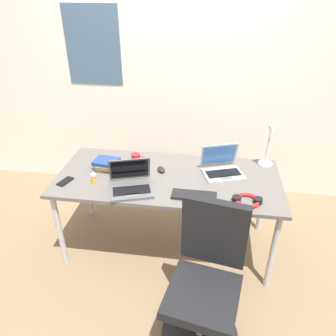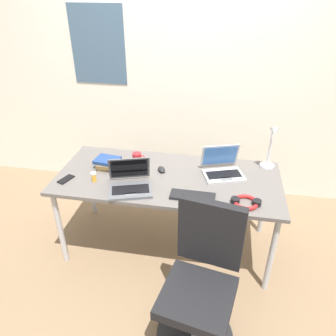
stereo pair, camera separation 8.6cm
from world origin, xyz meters
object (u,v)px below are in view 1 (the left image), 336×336
Objects in this scene: book_stack at (107,164)px; external_keyboard at (194,196)px; laptop_front_right at (222,168)px; office_chair at (205,288)px; headphones at (247,200)px; desk_lamp at (269,146)px; pill_bottle at (94,178)px; laptop_back_right at (131,184)px; cell_phone at (65,181)px; computer_mouse at (161,169)px; coffee_mug at (136,158)px.

external_keyboard is at bearing -22.03° from book_stack.
laptop_front_right is 0.40× the size of office_chair.
desk_lamp is at bearing 70.52° from headphones.
book_stack is (-0.96, -0.06, -0.00)m from laptop_front_right.
headphones is 1.17m from pill_bottle.
laptop_back_right is (-0.68, -0.34, -0.00)m from laptop_front_right.
external_keyboard is at bearing -5.71° from pill_bottle.
cell_phone is at bearing -136.77° from book_stack.
pill_bottle is 1.16m from office_chair.
desk_lamp reaches higher than book_stack.
computer_mouse is at bearing 153.43° from headphones.
laptop_back_right is at bearing -153.38° from laptop_front_right.
laptop_back_right is 0.35m from computer_mouse.
external_keyboard is (0.48, -0.03, -0.04)m from laptop_back_right.
pill_bottle is at bearing 174.97° from external_keyboard.
desk_lamp is 0.91m from computer_mouse.
office_chair is at bearing -7.35° from cell_phone.
office_chair is (-0.08, -0.89, -0.39)m from laptop_front_right.
computer_mouse is 0.45× the size of headphones.
computer_mouse reaches higher than external_keyboard.
laptop_front_right is at bearing 115.22° from headphones.
office_chair reaches higher than computer_mouse.
desk_lamp reaches higher than headphones.
laptop_back_right reaches higher than computer_mouse.
laptop_back_right is at bearing -154.64° from desk_lamp.
laptop_back_right is at bearing -148.98° from computer_mouse.
office_chair is (0.91, -0.60, -0.38)m from pill_bottle.
laptop_front_right reaches higher than cell_phone.
laptop_back_right is 0.48m from external_keyboard.
external_keyboard is 0.79m from pill_bottle.
office_chair is at bearing -43.26° from book_stack.
laptop_back_right is 0.86m from headphones.
cell_phone is 1.40m from headphones.
computer_mouse is at bearing 116.44° from office_chair.
desk_lamp is 1.21× the size of external_keyboard.
book_stack is (0.26, 0.25, 0.04)m from cell_phone.
desk_lamp is 0.60m from headphones.
coffee_mug is at bearing 30.47° from book_stack.
pill_bottle is (0.23, 0.02, 0.04)m from cell_phone.
computer_mouse is at bearing 133.07° from external_keyboard.
laptop_back_right is 0.31m from pill_bottle.
external_keyboard is 2.92× the size of coffee_mug.
office_chair is at bearing -94.84° from laptop_front_right.
computer_mouse is 0.55m from pill_bottle.
coffee_mug is (-0.91, 0.45, 0.03)m from headphones.
laptop_back_right is 0.39m from book_stack.
external_keyboard reaches higher than cell_phone.
laptop_front_right is at bearing 33.89° from cell_phone.
headphones is at bearing -15.69° from book_stack.
desk_lamp is at bearing -14.37° from computer_mouse.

